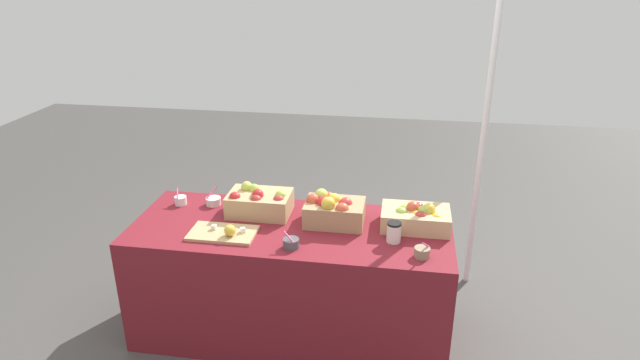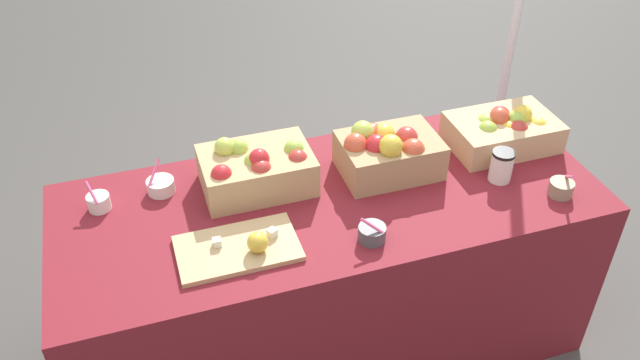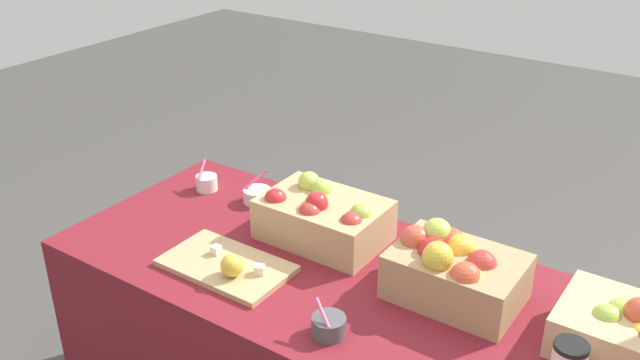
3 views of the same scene
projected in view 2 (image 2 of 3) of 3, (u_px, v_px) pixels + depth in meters
ground_plane at (329, 336)px, 2.74m from camera, size 10.00×10.00×0.00m
table at (329, 273)px, 2.52m from camera, size 1.90×0.76×0.74m
apple_crate_left at (504, 130)px, 2.52m from camera, size 0.40×0.26×0.16m
apple_crate_middle at (388, 151)px, 2.37m from camera, size 0.35×0.25×0.20m
apple_crate_right at (257, 168)px, 2.30m from camera, size 0.38×0.26×0.18m
cutting_board_front at (241, 247)px, 2.07m from camera, size 0.38×0.22×0.08m
sample_bowl_near at (561, 188)px, 2.29m from camera, size 0.08×0.09×0.11m
sample_bowl_mid at (372, 233)px, 2.11m from camera, size 0.09×0.09×0.10m
sample_bowl_far at (161, 186)px, 2.31m from camera, size 0.10×0.10×0.11m
sample_bowl_extra at (99, 202)px, 2.23m from camera, size 0.08×0.08×0.11m
coffee_cup at (501, 166)px, 2.35m from camera, size 0.08×0.08×0.12m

